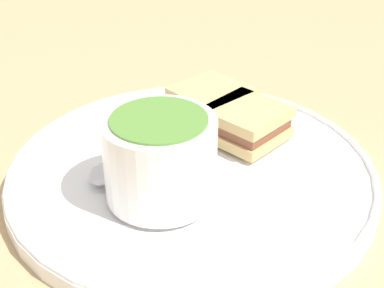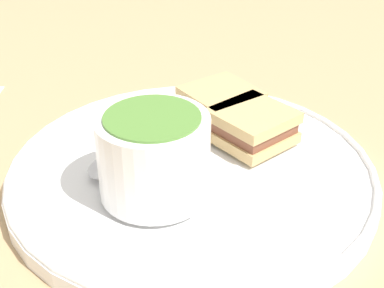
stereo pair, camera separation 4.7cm
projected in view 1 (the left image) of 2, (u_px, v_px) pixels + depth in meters
name	position (u px, v px, depth m)	size (l,w,h in m)	color
ground_plane	(192.00, 181.00, 0.49)	(2.40, 2.40, 0.00)	tan
plate	(192.00, 171.00, 0.48)	(0.33, 0.33, 0.02)	white
soup_bowl	(160.00, 157.00, 0.42)	(0.09, 0.09, 0.07)	white
spoon	(105.00, 169.00, 0.46)	(0.11, 0.03, 0.01)	silver
sandwich_half_near	(247.00, 123.00, 0.51)	(0.09, 0.09, 0.03)	tan
sandwich_half_far	(211.00, 103.00, 0.55)	(0.09, 0.09, 0.03)	tan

